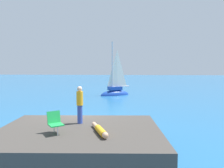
{
  "coord_description": "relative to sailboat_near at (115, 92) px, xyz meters",
  "views": [
    {
      "loc": [
        2.79,
        -11.18,
        3.31
      ],
      "look_at": [
        1.01,
        10.32,
        1.57
      ],
      "focal_mm": 32.87,
      "sensor_mm": 36.0,
      "label": 1
    }
  ],
  "objects": [
    {
      "name": "ground_plane",
      "position": [
        -1.14,
        -13.18,
        -0.38
      ],
      "size": [
        160.0,
        160.0,
        0.0
      ],
      "primitive_type": "plane",
      "color": "#236093"
    },
    {
      "name": "shore_ledge",
      "position": [
        -0.3,
        -16.56,
        0.07
      ],
      "size": [
        6.69,
        5.05,
        0.89
      ],
      "primitive_type": "cube",
      "rotation": [
        0.0,
        0.0,
        0.07
      ],
      "color": "#423D38",
      "rests_on": "ground"
    },
    {
      "name": "boulder_seaward",
      "position": [
        -1.24,
        -14.25,
        -0.38
      ],
      "size": [
        1.83,
        1.74,
        1.17
      ],
      "primitive_type": "cube",
      "rotation": [
        -0.14,
        -0.19,
        2.68
      ],
      "color": "#394133",
      "rests_on": "ground"
    },
    {
      "name": "boulder_inland",
      "position": [
        1.8,
        -14.52,
        -0.38
      ],
      "size": [
        0.94,
        1.19,
        0.72
      ],
      "primitive_type": "cube",
      "rotation": [
        0.01,
        0.09,
        1.53
      ],
      "color": "#473F3C",
      "rests_on": "ground"
    },
    {
      "name": "sailboat_near",
      "position": [
        0.0,
        0.0,
        0.0
      ],
      "size": [
        3.81,
        2.92,
        6.99
      ],
      "rotation": [
        0.0,
        0.0,
        3.66
      ],
      "color": "#193D99",
      "rests_on": "ground"
    },
    {
      "name": "person_sunbather",
      "position": [
        0.6,
        -17.02,
        0.63
      ],
      "size": [
        0.84,
        1.66,
        0.25
      ],
      "rotation": [
        0.0,
        0.0,
        1.98
      ],
      "color": "gold",
      "rests_on": "shore_ledge"
    },
    {
      "name": "person_standing",
      "position": [
        -0.46,
        -15.76,
        1.38
      ],
      "size": [
        0.28,
        0.28,
        1.62
      ],
      "rotation": [
        0.0,
        0.0,
        3.29
      ],
      "color": "#334CB2",
      "rests_on": "shore_ledge"
    },
    {
      "name": "beach_chair",
      "position": [
        -1.05,
        -17.16,
        0.95
      ],
      "size": [
        0.74,
        0.76,
        0.8
      ],
      "rotation": [
        0.0,
        0.0,
        5.35
      ],
      "color": "green",
      "rests_on": "shore_ledge"
    }
  ]
}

